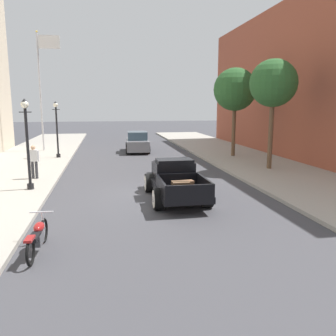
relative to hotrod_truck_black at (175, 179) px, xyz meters
The scene contains 11 objects.
ground_plane 1.10m from the hotrod_truck_black, 137.87° to the left, with size 140.00×140.00×0.00m, color #3D3D42.
sidewalk_right 6.71m from the hotrod_truck_black, ahead, with size 5.50×64.00×0.15m, color #9E998E.
hotrod_truck_black is the anchor object (origin of this frame).
motorcycle_parked 6.55m from the hotrod_truck_black, 133.36° to the right, with size 0.62×2.12×0.93m.
car_background_grey 14.44m from the hotrod_truck_black, 90.75° to the left, with size 2.05×4.39×1.65m.
pedestrian_sidewalk_left 7.50m from the hotrod_truck_black, 145.89° to the left, with size 0.53×0.22×1.65m.
street_lamp_near 6.47m from the hotrod_truck_black, 162.39° to the left, with size 0.50×0.32×3.85m.
street_lamp_far 12.97m from the hotrod_truck_black, 117.65° to the left, with size 0.50×0.32×3.85m.
flagpole 17.94m from the hotrod_truck_black, 115.35° to the left, with size 1.74×0.16×9.16m.
street_tree_nearest 9.07m from the hotrod_truck_black, 36.45° to the left, with size 2.63×2.63×6.09m.
street_tree_second 12.53m from the hotrod_truck_black, 58.00° to the left, with size 2.98×2.98×6.15m.
Camera 1 is at (-2.12, -14.15, 3.71)m, focal length 37.34 mm.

